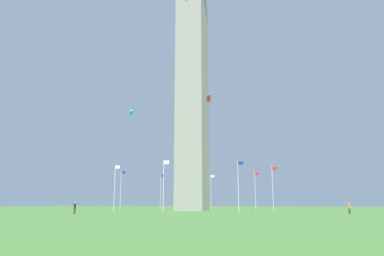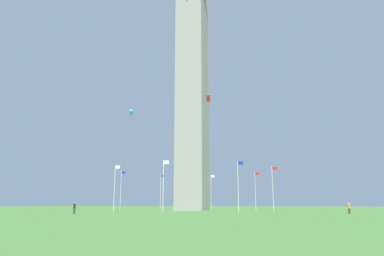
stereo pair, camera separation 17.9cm
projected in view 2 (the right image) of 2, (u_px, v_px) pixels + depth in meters
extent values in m
plane|color=#3D6B2D|center=(192.00, 211.00, 80.79)|extent=(260.00, 260.00, 0.00)
cube|color=gray|center=(192.00, 99.00, 86.13)|extent=(6.52, 6.52, 52.15)
cylinder|color=silver|center=(273.00, 189.00, 76.67)|extent=(0.14, 0.14, 9.37)
cube|color=red|center=(274.00, 169.00, 77.38)|extent=(1.00, 0.03, 0.64)
cylinder|color=silver|center=(255.00, 191.00, 90.05)|extent=(0.14, 0.14, 9.37)
cube|color=red|center=(257.00, 174.00, 90.76)|extent=(1.00, 0.03, 0.64)
cylinder|color=silver|center=(211.00, 192.00, 98.56)|extent=(0.14, 0.14, 9.37)
cube|color=white|center=(213.00, 176.00, 99.27)|extent=(1.00, 0.03, 0.64)
cylinder|color=silver|center=(161.00, 192.00, 97.23)|extent=(0.14, 0.14, 9.37)
cube|color=#1E2D99|center=(163.00, 176.00, 97.94)|extent=(1.00, 0.03, 0.64)
cylinder|color=silver|center=(121.00, 190.00, 86.83)|extent=(0.14, 0.14, 9.37)
cube|color=#1E2D99|center=(123.00, 173.00, 87.54)|extent=(1.00, 0.03, 0.64)
cylinder|color=silver|center=(114.00, 188.00, 73.46)|extent=(0.14, 0.14, 9.37)
cube|color=white|center=(118.00, 167.00, 74.17)|extent=(1.00, 0.03, 0.64)
cylinder|color=silver|center=(163.00, 186.00, 64.94)|extent=(0.14, 0.14, 9.37)
cube|color=white|center=(166.00, 162.00, 65.65)|extent=(1.00, 0.03, 0.64)
cylinder|color=silver|center=(238.00, 186.00, 66.27)|extent=(0.14, 0.14, 9.37)
cube|color=#1E2D99|center=(240.00, 163.00, 66.98)|extent=(1.00, 0.03, 0.64)
cylinder|color=#2D2D38|center=(74.00, 211.00, 56.32)|extent=(0.29, 0.29, 0.80)
cylinder|color=black|center=(75.00, 206.00, 56.48)|extent=(0.32, 0.32, 0.75)
sphere|color=tan|center=(75.00, 203.00, 56.58)|extent=(0.24, 0.24, 0.24)
cylinder|color=#2D2D38|center=(349.00, 211.00, 56.11)|extent=(0.29, 0.29, 0.80)
cylinder|color=orange|center=(349.00, 206.00, 56.25)|extent=(0.32, 0.32, 0.63)
sphere|color=beige|center=(349.00, 204.00, 56.34)|extent=(0.24, 0.24, 0.24)
cube|color=red|center=(208.00, 98.00, 61.06)|extent=(0.82, 1.15, 1.27)
cylinder|color=maroon|center=(208.00, 104.00, 60.86)|extent=(0.04, 0.04, 1.48)
cube|color=#33C6D1|center=(131.00, 112.00, 72.02)|extent=(0.80, 1.14, 1.08)
cylinder|color=teal|center=(131.00, 117.00, 71.85)|extent=(0.04, 0.04, 1.29)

